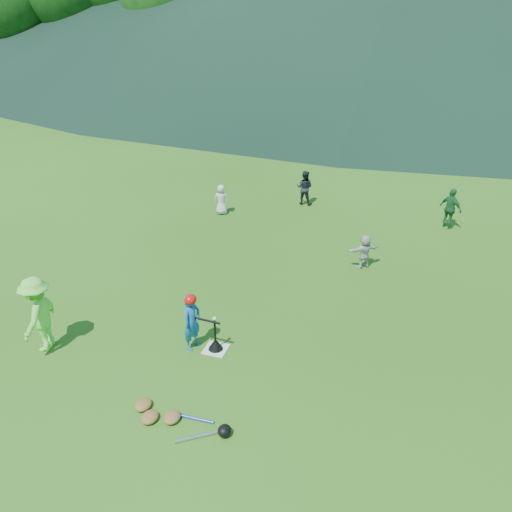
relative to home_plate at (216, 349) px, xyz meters
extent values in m
plane|color=#295212|center=(0.00, 0.00, -0.01)|extent=(120.00, 120.00, 0.00)
cube|color=silver|center=(0.00, 0.00, 0.00)|extent=(0.45, 0.45, 0.02)
sphere|color=white|center=(0.00, 0.00, 0.73)|extent=(0.08, 0.08, 0.08)
imported|color=#175AA0|center=(-0.46, -0.06, 0.59)|extent=(0.39, 0.50, 1.20)
imported|color=#6DED45|center=(-3.26, -1.04, 0.78)|extent=(0.78, 1.12, 1.59)
imported|color=silver|center=(-2.63, 6.71, 0.48)|extent=(0.54, 0.42, 0.99)
imported|color=black|center=(-0.29, 8.46, 0.58)|extent=(0.58, 0.46, 1.18)
imported|color=#1C5D2D|center=(4.40, 7.90, 0.62)|extent=(0.78, 0.68, 1.26)
imported|color=#B9B9B9|center=(2.30, 4.46, 0.45)|extent=(0.85, 0.74, 0.93)
cone|color=black|center=(0.00, 0.00, 0.10)|extent=(0.30, 0.30, 0.18)
cylinder|color=black|center=(0.00, 0.00, 0.44)|extent=(0.04, 0.04, 0.50)
ellipsoid|color=red|center=(-0.46, -0.06, 1.11)|extent=(0.24, 0.26, 0.22)
cylinder|color=black|center=(-0.16, -0.05, 0.69)|extent=(0.62, 0.10, 0.07)
ellipsoid|color=olive|center=(-0.30, -2.10, 0.05)|extent=(0.28, 0.34, 0.13)
ellipsoid|color=olive|center=(0.05, -1.98, 0.05)|extent=(0.28, 0.34, 0.13)
ellipsoid|color=olive|center=(-0.55, -1.88, 0.05)|extent=(0.28, 0.34, 0.13)
cylinder|color=silver|center=(0.60, -2.20, 0.02)|extent=(0.62, 0.47, 0.06)
cylinder|color=#263FA5|center=(0.40, -1.85, 0.02)|extent=(0.68, 0.08, 0.05)
ellipsoid|color=black|center=(1.00, -2.00, 0.08)|extent=(0.22, 0.24, 0.19)
cube|color=gray|center=(0.00, 28.00, 0.59)|extent=(70.00, 0.03, 1.20)
cube|color=yellow|center=(0.00, 28.00, 1.23)|extent=(70.00, 0.08, 0.08)
cylinder|color=gray|center=(0.00, 28.00, 0.59)|extent=(0.07, 0.07, 1.30)
cylinder|color=#382314|center=(-32.00, 32.00, 1.56)|extent=(0.56, 0.56, 3.15)
cylinder|color=#382314|center=(-27.20, 33.50, 1.86)|extent=(0.56, 0.56, 3.74)
cylinder|color=#382314|center=(-22.40, 35.00, 2.16)|extent=(0.56, 0.56, 4.34)
cylinder|color=#382314|center=(-17.60, 32.00, 1.58)|extent=(0.56, 0.56, 3.18)
cylinder|color=#382314|center=(-12.80, 33.50, 1.88)|extent=(0.56, 0.56, 3.78)
cylinder|color=#382314|center=(-8.00, 35.00, 2.18)|extent=(0.56, 0.56, 4.38)
cylinder|color=#382314|center=(-3.20, 32.00, 1.60)|extent=(0.56, 0.56, 3.22)
cylinder|color=#382314|center=(1.60, 33.50, 1.90)|extent=(0.56, 0.56, 3.81)
cylinder|color=#382314|center=(6.40, 35.00, 2.19)|extent=(0.56, 0.56, 4.41)
camera|label=1|loc=(3.36, -7.36, 6.21)|focal=35.00mm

